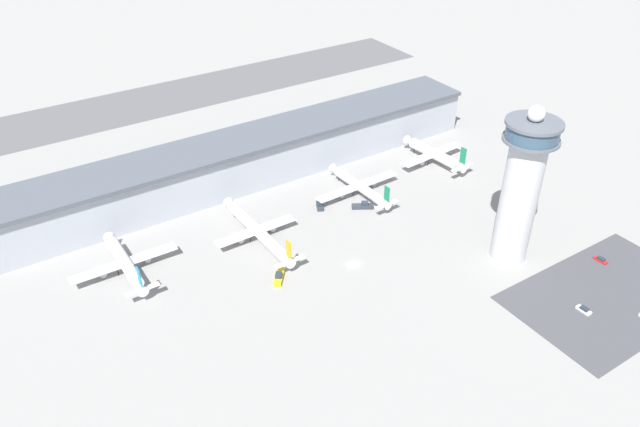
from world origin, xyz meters
The scene contains 14 objects.
ground_plane centered at (0.00, 0.00, 0.00)m, with size 1000.00×1000.00×0.00m, color gray.
terminal_building centered at (0.00, 70.00, 9.79)m, with size 202.63×25.00×19.39m.
runway_strip centered at (0.00, 170.08, 0.00)m, with size 303.95×44.00×0.01m, color #515154.
control_tower centered at (47.50, -24.61, 27.89)m, with size 17.62×17.62×55.45m.
parking_lot_surface centered at (58.28, -56.99, 0.00)m, with size 64.00×40.00×0.01m, color #424247.
airplane_gate_alpha centered at (-65.71, 37.33, 4.16)m, with size 35.67×35.00×12.69m.
airplane_gate_bravo centered at (-20.49, 30.10, 4.04)m, with size 30.79×45.71×12.52m.
airplane_gate_charlie centered at (27.79, 35.69, 4.00)m, with size 37.81×36.21×11.88m.
airplane_gate_delta centered at (70.03, 39.17, 4.59)m, with size 33.06×34.18×13.76m.
service_truck_catering centered at (23.40, 26.65, 0.97)m, with size 8.28×6.31×2.80m.
service_truck_fuel centered at (9.62, 35.85, 0.88)m, with size 4.68×6.14×2.54m.
service_truck_baggage centered at (-24.91, 7.00, 0.98)m, with size 7.17×8.09×2.83m.
car_navy_sedan centered at (45.67, -57.34, 0.54)m, with size 2.05×4.76×1.41m.
car_white_wagon centered at (71.46, -44.28, 0.57)m, with size 1.93×4.87×1.47m.
Camera 1 is at (-100.11, -133.29, 130.05)m, focal length 35.00 mm.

